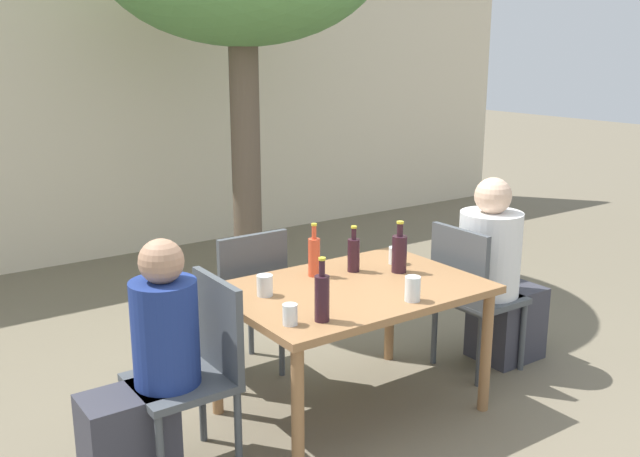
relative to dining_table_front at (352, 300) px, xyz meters
The scene contains 16 objects.
ground_plane 0.65m from the dining_table_front, ahead, with size 30.00×30.00×0.00m, color #706651.
cafe_building_wall 3.79m from the dining_table_front, 90.00° to the left, with size 10.00×0.08×2.80m.
dining_table_front is the anchor object (origin of this frame).
patio_chair_0 0.91m from the dining_table_front, behind, with size 0.44×0.44×0.92m.
patio_chair_1 0.91m from the dining_table_front, ahead, with size 0.44×0.44×0.92m.
patio_chair_2 0.76m from the dining_table_front, 111.07° to the left, with size 0.44×0.44×0.92m.
person_seated_0 1.16m from the dining_table_front, behind, with size 0.55×0.30×1.15m.
person_seated_1 1.14m from the dining_table_front, ahead, with size 0.59×0.38×1.20m.
soda_bottle_0 0.33m from the dining_table_front, 105.08° to the left, with size 0.07×0.07×0.30m.
wine_bottle_1 0.31m from the dining_table_front, 51.41° to the left, with size 0.07×0.07×0.26m.
wine_bottle_2 0.41m from the dining_table_front, ahead, with size 0.08×0.08×0.29m.
wine_bottle_3 0.55m from the dining_table_front, 143.10° to the right, with size 0.07×0.07×0.30m.
drinking_glass_0 0.63m from the dining_table_front, 154.63° to the right, with size 0.07×0.07×0.10m.
drinking_glass_1 0.49m from the dining_table_front, 163.26° to the left, with size 0.08×0.08×0.11m.
drinking_glass_2 0.50m from the dining_table_front, 21.50° to the left, with size 0.08×0.08×0.10m.
drinking_glass_3 0.39m from the dining_table_front, 72.64° to the right, with size 0.08×0.08×0.13m.
Camera 1 is at (-2.17, -2.83, 1.96)m, focal length 40.00 mm.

